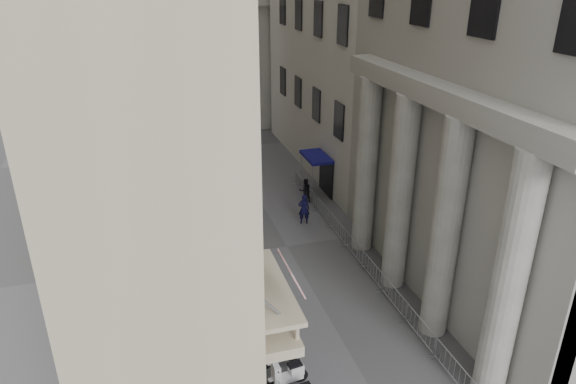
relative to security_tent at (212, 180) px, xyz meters
name	(u,v)px	position (x,y,z in m)	size (l,w,h in m)	color
iron_fence	(218,267)	(-0.70, -6.09, -2.79)	(0.30, 28.00, 1.40)	black
blue_awning	(315,194)	(7.75, 1.91, -2.79)	(1.60, 3.00, 3.00)	navy
scooter_5	(280,364)	(0.53, -14.34, -2.79)	(0.56, 1.40, 1.50)	white
scooter_6	(272,345)	(0.53, -13.11, -2.79)	(0.56, 1.40, 1.50)	white
scooter_7	(265,328)	(0.53, -11.88, -2.79)	(0.56, 1.40, 1.50)	white
scooter_8	(259,312)	(0.53, -10.66, -2.79)	(0.56, 1.40, 1.50)	white
scooter_9	(254,298)	(0.53, -9.43, -2.79)	(0.56, 1.40, 1.50)	white
scooter_10	(248,285)	(0.53, -8.20, -2.79)	(0.56, 1.40, 1.50)	white
scooter_11	(244,272)	(0.53, -6.97, -2.79)	(0.56, 1.40, 1.50)	white
scooter_12	(239,261)	(0.53, -5.75, -2.79)	(0.56, 1.40, 1.50)	white
barrier_1	(450,378)	(6.94, -17.02, -2.79)	(0.60, 2.40, 1.10)	#999BA1
barrier_2	(419,339)	(6.94, -14.52, -2.79)	(0.60, 2.40, 1.10)	#999BA1
barrier_3	(393,306)	(6.94, -12.02, -2.79)	(0.60, 2.40, 1.10)	#999BA1
barrier_4	(371,279)	(6.94, -9.52, -2.79)	(0.60, 2.40, 1.10)	#999BA1
barrier_5	(353,256)	(6.94, -7.02, -2.79)	(0.60, 2.40, 1.10)	#999BA1
barrier_6	(337,236)	(6.94, -4.52, -2.79)	(0.60, 2.40, 1.10)	#999BA1
barrier_7	(323,219)	(6.94, -2.02, -2.79)	(0.60, 2.40, 1.10)	#999BA1
barrier_8	(311,203)	(6.94, 0.48, -2.79)	(0.60, 2.40, 1.10)	#999BA1
barrier_9	(300,190)	(6.94, 2.98, -2.79)	(0.60, 2.40, 1.10)	#999BA1
security_tent	(212,180)	(0.00, 0.00, 0.00)	(4.11, 4.11, 3.34)	white
street_lamp	(210,161)	(-0.12, -0.87, 1.61)	(2.40, 0.70, 7.44)	gray
info_kiosk	(253,283)	(0.54, -9.34, -1.96)	(0.37, 0.80, 1.64)	black
pedestrian_a	(304,209)	(5.50, -2.27, -1.78)	(0.73, 0.48, 2.01)	#0E0D34
pedestrian_b	(305,190)	(6.60, 0.84, -1.91)	(0.85, 0.67, 1.76)	black
pedestrian_c	(229,170)	(2.11, 5.95, -1.81)	(0.95, 0.62, 1.95)	black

